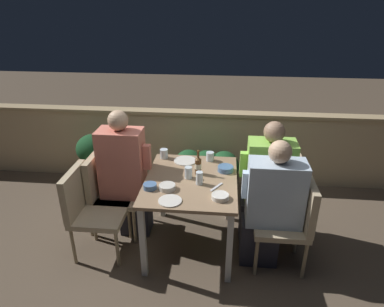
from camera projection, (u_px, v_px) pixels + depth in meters
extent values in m
plane|color=brown|center=(191.00, 243.00, 3.41)|extent=(16.00, 16.00, 0.00)
cube|color=tan|center=(202.00, 147.00, 4.45)|extent=(9.00, 0.14, 0.90)
cube|color=tan|center=(202.00, 113.00, 4.26)|extent=(9.00, 0.18, 0.04)
cube|color=#937556|center=(191.00, 180.00, 3.11)|extent=(0.83, 1.01, 0.03)
cube|color=silver|center=(143.00, 242.00, 2.88)|extent=(0.05, 0.05, 0.70)
cube|color=silver|center=(229.00, 248.00, 2.82)|extent=(0.05, 0.05, 0.70)
cube|color=silver|center=(162.00, 188.00, 3.70)|extent=(0.05, 0.05, 0.70)
cube|color=silver|center=(229.00, 191.00, 3.64)|extent=(0.05, 0.05, 0.70)
cube|color=brown|center=(206.00, 186.00, 4.15)|extent=(0.77, 0.36, 0.28)
ellipsoid|color=#194723|center=(188.00, 164.00, 4.05)|extent=(0.35, 0.47, 0.33)
ellipsoid|color=#194723|center=(206.00, 165.00, 4.03)|extent=(0.35, 0.47, 0.33)
ellipsoid|color=#194723|center=(224.00, 166.00, 4.01)|extent=(0.35, 0.47, 0.33)
cube|color=tan|center=(100.00, 215.00, 3.15)|extent=(0.47, 0.47, 0.05)
cube|color=tan|center=(75.00, 192.00, 3.08)|extent=(0.06, 0.47, 0.42)
cylinder|color=#9E8966|center=(73.00, 246.00, 3.08)|extent=(0.03, 0.03, 0.38)
cylinder|color=#9E8966|center=(117.00, 249.00, 3.04)|extent=(0.03, 0.03, 0.38)
cylinder|color=#9E8966|center=(90.00, 219.00, 3.45)|extent=(0.03, 0.03, 0.38)
cylinder|color=#9E8966|center=(130.00, 222.00, 3.41)|extent=(0.03, 0.03, 0.38)
cube|color=tan|center=(118.00, 196.00, 3.46)|extent=(0.47, 0.47, 0.05)
cube|color=tan|center=(96.00, 174.00, 3.38)|extent=(0.06, 0.47, 0.42)
cylinder|color=#9E8966|center=(94.00, 224.00, 3.38)|extent=(0.03, 0.03, 0.38)
cylinder|color=#9E8966|center=(135.00, 227.00, 3.34)|extent=(0.03, 0.03, 0.38)
cylinder|color=#9E8966|center=(108.00, 202.00, 3.75)|extent=(0.03, 0.03, 0.38)
cylinder|color=#9E8966|center=(144.00, 204.00, 3.71)|extent=(0.03, 0.03, 0.38)
cube|color=#282833|center=(136.00, 212.00, 3.52)|extent=(0.30, 0.23, 0.43)
cube|color=#E07A66|center=(122.00, 163.00, 3.30)|extent=(0.42, 0.26, 0.68)
cube|color=#E07A66|center=(147.00, 157.00, 3.24)|extent=(0.07, 0.07, 0.24)
sphere|color=tan|center=(118.00, 120.00, 3.11)|extent=(0.19, 0.19, 0.19)
cube|color=tan|center=(280.00, 224.00, 3.02)|extent=(0.47, 0.47, 0.05)
cube|color=tan|center=(308.00, 203.00, 2.91)|extent=(0.06, 0.47, 0.42)
cylinder|color=#9E8966|center=(256.00, 257.00, 2.95)|extent=(0.03, 0.03, 0.38)
cylinder|color=#9E8966|center=(305.00, 261.00, 2.91)|extent=(0.03, 0.03, 0.38)
cylinder|color=#9E8966|center=(253.00, 228.00, 3.32)|extent=(0.03, 0.03, 0.38)
cylinder|color=#9E8966|center=(296.00, 231.00, 3.28)|extent=(0.03, 0.03, 0.38)
cube|color=#282833|center=(259.00, 240.00, 3.12)|extent=(0.33, 0.23, 0.43)
cube|color=silver|center=(275.00, 193.00, 2.90)|extent=(0.48, 0.26, 0.58)
cube|color=silver|center=(246.00, 184.00, 2.89)|extent=(0.07, 0.07, 0.24)
sphere|color=tan|center=(280.00, 152.00, 2.74)|extent=(0.19, 0.19, 0.19)
cube|color=tan|center=(274.00, 204.00, 3.32)|extent=(0.47, 0.47, 0.05)
cube|color=tan|center=(299.00, 184.00, 3.21)|extent=(0.06, 0.47, 0.42)
cylinder|color=#9E8966|center=(252.00, 233.00, 3.25)|extent=(0.03, 0.03, 0.38)
cylinder|color=#9E8966|center=(296.00, 236.00, 3.21)|extent=(0.03, 0.03, 0.38)
cylinder|color=#9E8966|center=(250.00, 209.00, 3.62)|extent=(0.03, 0.03, 0.38)
cylinder|color=#9E8966|center=(289.00, 211.00, 3.58)|extent=(0.03, 0.03, 0.38)
cube|color=#282833|center=(255.00, 219.00, 3.42)|extent=(0.30, 0.23, 0.43)
cube|color=#8CCC4C|center=(270.00, 173.00, 3.19)|extent=(0.43, 0.26, 0.62)
cube|color=#8CCC4C|center=(244.00, 164.00, 3.18)|extent=(0.07, 0.07, 0.24)
sphere|color=#99755B|center=(274.00, 132.00, 3.02)|extent=(0.19, 0.19, 0.19)
cylinder|color=brown|center=(198.00, 167.00, 3.16)|extent=(0.06, 0.06, 0.15)
cylinder|color=beige|center=(198.00, 166.00, 3.16)|extent=(0.06, 0.06, 0.05)
cone|color=brown|center=(198.00, 158.00, 3.13)|extent=(0.06, 0.06, 0.03)
cylinder|color=brown|center=(198.00, 154.00, 3.11)|extent=(0.02, 0.02, 0.06)
cylinder|color=silver|center=(170.00, 201.00, 2.76)|extent=(0.19, 0.19, 0.01)
cylinder|color=silver|center=(185.00, 161.00, 3.43)|extent=(0.23, 0.23, 0.01)
cylinder|color=beige|center=(167.00, 187.00, 2.93)|extent=(0.14, 0.14, 0.04)
torus|color=beige|center=(167.00, 185.00, 2.92)|extent=(0.14, 0.14, 0.01)
cylinder|color=#4C709E|center=(150.00, 186.00, 2.94)|extent=(0.12, 0.12, 0.05)
torus|color=#4C709E|center=(150.00, 184.00, 2.93)|extent=(0.12, 0.12, 0.01)
cylinder|color=silver|center=(220.00, 197.00, 2.79)|extent=(0.14, 0.14, 0.04)
torus|color=silver|center=(220.00, 195.00, 2.78)|extent=(0.14, 0.14, 0.01)
cylinder|color=#4C709E|center=(226.00, 169.00, 3.23)|extent=(0.15, 0.15, 0.05)
torus|color=#4C709E|center=(226.00, 167.00, 3.22)|extent=(0.15, 0.15, 0.01)
cylinder|color=silver|center=(210.00, 156.00, 3.43)|extent=(0.08, 0.08, 0.09)
cylinder|color=silver|center=(164.00, 154.00, 3.49)|extent=(0.08, 0.08, 0.10)
cylinder|color=silver|center=(188.00, 173.00, 3.10)|extent=(0.07, 0.07, 0.11)
cylinder|color=silver|center=(199.00, 178.00, 2.99)|extent=(0.06, 0.06, 0.12)
cube|color=silver|center=(216.00, 187.00, 2.96)|extent=(0.11, 0.15, 0.01)
cylinder|color=brown|center=(97.00, 183.00, 4.29)|extent=(0.28, 0.28, 0.22)
cylinder|color=#47331E|center=(95.00, 168.00, 4.20)|extent=(0.03, 0.03, 0.20)
ellipsoid|color=#194723|center=(93.00, 149.00, 4.09)|extent=(0.39, 0.39, 0.35)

